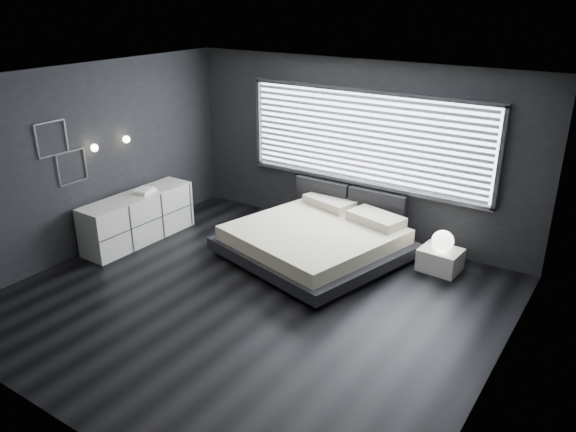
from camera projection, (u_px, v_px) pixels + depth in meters
The scene contains 12 objects.
room at pixel (249, 200), 6.77m from camera, with size 6.04×6.00×2.80m.
window at pixel (365, 139), 8.67m from camera, with size 4.14×0.09×1.52m.
headboard at pixel (349, 200), 9.12m from camera, with size 1.96×0.16×0.52m.
sconce_near at pixel (94, 148), 8.22m from camera, with size 0.18×0.11×0.11m.
sconce_far at pixel (126, 139), 8.68m from camera, with size 0.18×0.11×0.11m.
wall_art_upper at pixel (52, 139), 7.71m from camera, with size 0.01×0.48×0.48m.
wall_art_lower at pixel (72, 167), 8.08m from camera, with size 0.01×0.48×0.48m.
bed at pixel (316, 239), 8.41m from camera, with size 2.84×2.76×0.61m.
nightstand at pixel (440, 260), 8.03m from camera, with size 0.56×0.47×0.33m, color white.
orb_lamp at pixel (443, 241), 7.86m from camera, with size 0.31×0.31×0.31m, color white.
dresser at pixel (138, 218), 8.92m from camera, with size 0.58×1.93×0.77m.
book_stack at pixel (144, 191), 8.86m from camera, with size 0.32×0.39×0.07m.
Camera 1 is at (3.92, -5.02, 3.76)m, focal length 35.00 mm.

